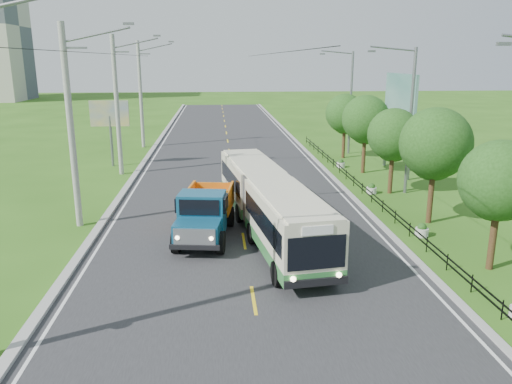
{
  "coord_description": "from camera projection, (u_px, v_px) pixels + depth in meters",
  "views": [
    {
      "loc": [
        -1.21,
        -16.04,
        8.25
      ],
      "look_at": [
        0.71,
        7.81,
        1.9
      ],
      "focal_mm": 35.0,
      "sensor_mm": 36.0,
      "label": 1
    }
  ],
  "objects": [
    {
      "name": "planter_mid",
      "position": [
        371.0,
        189.0,
        31.75
      ],
      "size": [
        0.64,
        0.64,
        0.67
      ],
      "color": "silver",
      "rests_on": "ground"
    },
    {
      "name": "billboard_right",
      "position": [
        400.0,
        101.0,
        36.52
      ],
      "size": [
        0.24,
        6.0,
        7.3
      ],
      "color": "slate",
      "rests_on": "ground"
    },
    {
      "name": "centre_dash",
      "position": [
        254.0,
        300.0,
        17.66
      ],
      "size": [
        0.12,
        2.2,
        0.0
      ],
      "primitive_type": "cube",
      "color": "yellow",
      "rests_on": "road"
    },
    {
      "name": "pole_mid",
      "position": [
        117.0,
        105.0,
        35.95
      ],
      "size": [
        3.51,
        0.32,
        10.0
      ],
      "color": "gray",
      "rests_on": "ground"
    },
    {
      "name": "tree_fourth",
      "position": [
        394.0,
        137.0,
        31.14
      ],
      "size": [
        3.24,
        3.31,
        5.4
      ],
      "color": "#382314",
      "rests_on": "ground"
    },
    {
      "name": "pole_near",
      "position": [
        71.0,
        127.0,
        24.39
      ],
      "size": [
        3.51,
        0.32,
        10.0
      ],
      "color": "gray",
      "rests_on": "ground"
    },
    {
      "name": "edge_line_left",
      "position": [
        142.0,
        176.0,
        36.41
      ],
      "size": [
        0.12,
        120.0,
        0.0
      ],
      "primitive_type": "cube",
      "color": "silver",
      "rests_on": "road"
    },
    {
      "name": "road",
      "position": [
        233.0,
        175.0,
        36.93
      ],
      "size": [
        14.0,
        120.0,
        0.02
      ],
      "primitive_type": "cube",
      "color": "#28282B",
      "rests_on": "ground"
    },
    {
      "name": "pole_far",
      "position": [
        141.0,
        94.0,
        47.51
      ],
      "size": [
        3.51,
        0.32,
        10.0
      ],
      "color": "gray",
      "rests_on": "ground"
    },
    {
      "name": "ground",
      "position": [
        254.0,
        300.0,
        17.67
      ],
      "size": [
        240.0,
        240.0,
        0.0
      ],
      "primitive_type": "plane",
      "color": "#2C5A15",
      "rests_on": "ground"
    },
    {
      "name": "bus",
      "position": [
        268.0,
        199.0,
        24.23
      ],
      "size": [
        4.27,
        14.8,
        2.82
      ],
      "rotation": [
        0.0,
        0.0,
        0.13
      ],
      "color": "#2E7436",
      "rests_on": "ground"
    },
    {
      "name": "curb_right",
      "position": [
        328.0,
        173.0,
        37.48
      ],
      "size": [
        0.3,
        120.0,
        0.1
      ],
      "primitive_type": "cube",
      "color": "#9E9E99",
      "rests_on": "ground"
    },
    {
      "name": "edge_line_right",
      "position": [
        322.0,
        173.0,
        37.45
      ],
      "size": [
        0.12,
        120.0,
        0.0
      ],
      "primitive_type": "cube",
      "color": "silver",
      "rests_on": "road"
    },
    {
      "name": "dump_truck",
      "position": [
        205.0,
        210.0,
        23.58
      ],
      "size": [
        2.97,
        6.03,
        2.43
      ],
      "rotation": [
        0.0,
        0.0,
        -0.14
      ],
      "color": "navy",
      "rests_on": "ground"
    },
    {
      "name": "streetlight_mid",
      "position": [
        408.0,
        116.0,
        30.72
      ],
      "size": [
        3.02,
        0.2,
        9.07
      ],
      "color": "slate",
      "rests_on": "ground"
    },
    {
      "name": "streetlight_far",
      "position": [
        349.0,
        99.0,
        44.21
      ],
      "size": [
        3.02,
        0.2,
        9.07
      ],
      "color": "slate",
      "rests_on": "ground"
    },
    {
      "name": "curb_left",
      "position": [
        135.0,
        176.0,
        36.35
      ],
      "size": [
        0.4,
        120.0,
        0.15
      ],
      "primitive_type": "cube",
      "color": "#9E9E99",
      "rests_on": "ground"
    },
    {
      "name": "railing_right",
      "position": [
        362.0,
        189.0,
        31.7
      ],
      "size": [
        0.04,
        40.0,
        0.6
      ],
      "primitive_type": "cube",
      "color": "black",
      "rests_on": "ground"
    },
    {
      "name": "planter_near",
      "position": [
        422.0,
        231.0,
        24.04
      ],
      "size": [
        0.64,
        0.64,
        0.67
      ],
      "color": "silver",
      "rests_on": "ground"
    },
    {
      "name": "tree_second",
      "position": [
        499.0,
        184.0,
        19.59
      ],
      "size": [
        3.18,
        3.26,
        5.3
      ],
      "color": "#382314",
      "rests_on": "ground"
    },
    {
      "name": "billboard_left",
      "position": [
        110.0,
        118.0,
        39.06
      ],
      "size": [
        3.0,
        0.2,
        5.2
      ],
      "color": "slate",
      "rests_on": "ground"
    },
    {
      "name": "planter_far",
      "position": [
        341.0,
        164.0,
        39.46
      ],
      "size": [
        0.64,
        0.64,
        0.67
      ],
      "color": "silver",
      "rests_on": "ground"
    },
    {
      "name": "tree_third",
      "position": [
        435.0,
        147.0,
        25.25
      ],
      "size": [
        3.6,
        3.62,
        6.0
      ],
      "color": "#382314",
      "rests_on": "ground"
    },
    {
      "name": "tree_fifth",
      "position": [
        366.0,
        121.0,
        36.85
      ],
      "size": [
        3.48,
        3.52,
        5.8
      ],
      "color": "#382314",
      "rests_on": "ground"
    },
    {
      "name": "tree_back",
      "position": [
        345.0,
        115.0,
        42.68
      ],
      "size": [
        3.3,
        3.36,
        5.5
      ],
      "color": "#382314",
      "rests_on": "ground"
    }
  ]
}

